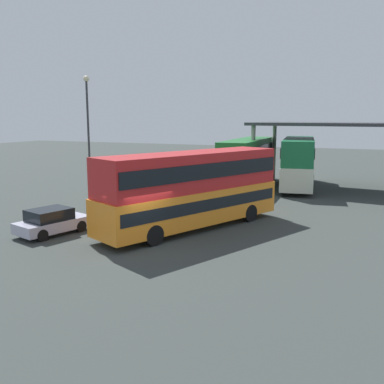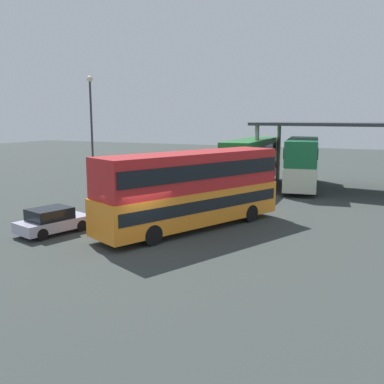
# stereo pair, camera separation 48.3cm
# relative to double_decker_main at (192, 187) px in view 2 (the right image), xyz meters

# --- Properties ---
(ground_plane) EXTENTS (140.00, 140.00, 0.00)m
(ground_plane) POSITION_rel_double_decker_main_xyz_m (-0.96, -3.98, -2.27)
(ground_plane) COLOR #353C39
(double_decker_main) EXTENTS (6.91, 11.30, 4.13)m
(double_decker_main) POSITION_rel_double_decker_main_xyz_m (0.00, 0.00, 0.00)
(double_decker_main) COLOR orange
(double_decker_main) RESTS_ON ground_plane
(parked_hatchback) EXTENTS (2.65, 4.00, 1.35)m
(parked_hatchback) POSITION_rel_double_decker_main_xyz_m (-6.17, -3.93, -1.60)
(parked_hatchback) COLOR #B2B2C9
(parked_hatchback) RESTS_ON ground_plane
(double_decker_near_canopy) EXTENTS (2.99, 11.45, 4.07)m
(double_decker_near_canopy) POSITION_rel_double_decker_main_xyz_m (-1.30, 15.26, -0.03)
(double_decker_near_canopy) COLOR beige
(double_decker_near_canopy) RESTS_ON ground_plane
(double_decker_mid_row) EXTENTS (3.93, 10.61, 4.18)m
(double_decker_mid_row) POSITION_rel_double_decker_main_xyz_m (2.90, 16.21, 0.03)
(double_decker_mid_row) COLOR silver
(double_decker_mid_row) RESTS_ON ground_plane
(depot_canopy) EXTENTS (18.16, 8.62, 5.51)m
(depot_canopy) POSITION_rel_double_decker_main_xyz_m (7.70, 16.44, 2.88)
(depot_canopy) COLOR #33353A
(depot_canopy) RESTS_ON ground_plane
(lamppost_tall) EXTENTS (0.44, 0.44, 9.02)m
(lamppost_tall) POSITION_rel_double_decker_main_xyz_m (-11.41, 6.50, 3.30)
(lamppost_tall) COLOR #33353A
(lamppost_tall) RESTS_ON ground_plane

